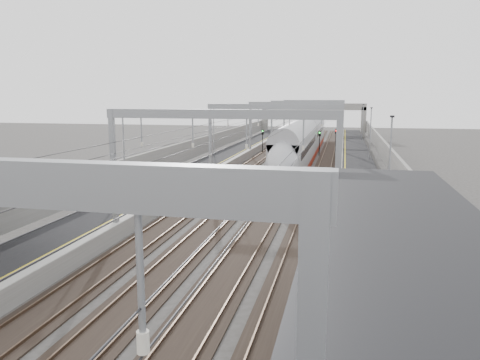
% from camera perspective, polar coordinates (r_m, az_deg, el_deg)
% --- Properties ---
extents(platform_left, '(4.00, 120.00, 1.00)m').
position_cam_1_polar(platform_left, '(50.11, -4.51, 1.16)').
color(platform_left, black).
rests_on(platform_left, ground).
extents(platform_right, '(4.00, 120.00, 1.00)m').
position_cam_1_polar(platform_right, '(47.98, 14.09, 0.49)').
color(platform_right, black).
rests_on(platform_right, ground).
extents(tracks, '(11.40, 140.00, 0.20)m').
position_cam_1_polar(tracks, '(48.47, 4.58, 0.32)').
color(tracks, black).
rests_on(tracks, ground).
extents(overhead_line, '(13.00, 140.00, 6.60)m').
position_cam_1_polar(overhead_line, '(54.38, 5.65, 7.82)').
color(overhead_line, gray).
rests_on(overhead_line, platform_left).
extents(overbridge, '(22.00, 2.20, 6.90)m').
position_cam_1_polar(overbridge, '(102.58, 8.94, 8.33)').
color(overbridge, slate).
rests_on(overbridge, ground).
extents(wall_left, '(0.30, 120.00, 3.20)m').
position_cam_1_polar(wall_left, '(50.97, -7.98, 2.50)').
color(wall_left, slate).
rests_on(wall_left, ground).
extents(wall_right, '(0.30, 120.00, 3.20)m').
position_cam_1_polar(wall_right, '(48.02, 17.96, 1.64)').
color(wall_right, slate).
rests_on(wall_right, ground).
extents(train, '(2.85, 51.96, 4.50)m').
position_cam_1_polar(train, '(61.69, 7.79, 4.37)').
color(train, '#9D1F0E').
rests_on(train, ground).
extents(signal_green, '(0.32, 0.32, 3.48)m').
position_cam_1_polar(signal_green, '(69.64, 2.77, 5.28)').
color(signal_green, black).
rests_on(signal_green, ground).
extents(signal_red_near, '(0.32, 0.32, 3.48)m').
position_cam_1_polar(signal_red_near, '(67.64, 9.67, 5.00)').
color(signal_red_near, black).
rests_on(signal_red_near, ground).
extents(signal_red_far, '(0.32, 0.32, 3.48)m').
position_cam_1_polar(signal_red_far, '(72.43, 11.62, 5.27)').
color(signal_red_far, black).
rests_on(signal_red_far, ground).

